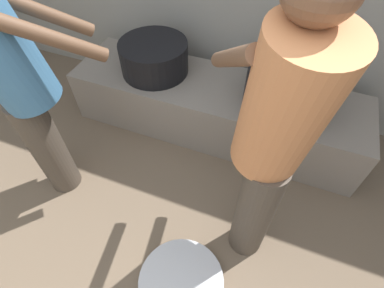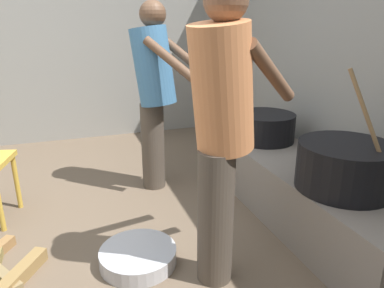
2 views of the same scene
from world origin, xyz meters
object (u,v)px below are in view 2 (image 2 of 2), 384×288
Objects in this scene: cook_in_orange_shirt at (222,122)px; metal_mixing_bowl at (138,256)px; cook_in_blue_shirt at (154,87)px; cooking_pot_secondary at (265,127)px; cooking_pot_main at (345,166)px.

metal_mixing_bowl is at bearing -120.53° from cook_in_orange_shirt.
cook_in_blue_shirt reaches higher than metal_mixing_bowl.
cooking_pot_secondary is at bearing 120.22° from metal_mixing_bowl.
cook_in_blue_shirt is 1.39m from metal_mixing_bowl.
cooking_pot_secondary is at bearing 178.49° from cooking_pot_main.
cook_in_blue_shirt is 1.28m from cook_in_orange_shirt.
cooking_pot_secondary is 1.35m from cook_in_orange_shirt.
cook_in_orange_shirt is 3.43× the size of metal_mixing_bowl.
cooking_pot_secondary is 1.55m from metal_mixing_bowl.
cook_in_orange_shirt reaches higher than cook_in_blue_shirt.
metal_mixing_bowl is (0.74, -1.27, -0.50)m from cooking_pot_secondary.
cook_in_orange_shirt is (1.28, 0.05, 0.03)m from cook_in_blue_shirt.
cooking_pot_secondary is 0.32× the size of cook_in_orange_shirt.
cooking_pot_main is at bearing 78.01° from metal_mixing_bowl.
cooking_pot_main is 0.46× the size of cook_in_orange_shirt.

